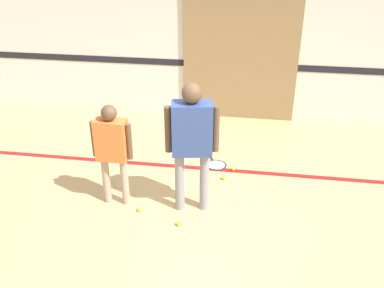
{
  "coord_description": "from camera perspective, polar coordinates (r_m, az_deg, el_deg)",
  "views": [
    {
      "loc": [
        0.59,
        -4.35,
        3.39
      ],
      "look_at": [
        -0.11,
        0.24,
        0.96
      ],
      "focal_mm": 40.0,
      "sensor_mm": 36.0,
      "label": 1
    }
  ],
  "objects": [
    {
      "name": "ground_plane",
      "position": [
        5.55,
        0.78,
        -10.04
      ],
      "size": [
        16.0,
        16.0,
        0.0
      ],
      "primitive_type": "plane",
      "color": "tan"
    },
    {
      "name": "tennis_ball_stray_left",
      "position": [
        5.71,
        -6.99,
        -8.64
      ],
      "size": [
        0.07,
        0.07,
        0.07
      ],
      "primitive_type": "sphere",
      "color": "#CCE038",
      "rests_on": "ground_plane"
    },
    {
      "name": "person_instructor",
      "position": [
        5.18,
        0.0,
        1.17
      ],
      "size": [
        0.65,
        0.35,
        1.74
      ],
      "rotation": [
        0.0,
        0.0,
        0.17
      ],
      "color": "gray",
      "rests_on": "ground_plane"
    },
    {
      "name": "wall_back",
      "position": [
        7.94,
        4.37,
        14.52
      ],
      "size": [
        16.0,
        0.07,
        3.2
      ],
      "color": "silver",
      "rests_on": "ground_plane"
    },
    {
      "name": "tennis_ball_by_spare_racket",
      "position": [
        6.56,
        5.52,
        -3.28
      ],
      "size": [
        0.07,
        0.07,
        0.07
      ],
      "primitive_type": "sphere",
      "color": "#CCE038",
      "rests_on": "ground_plane"
    },
    {
      "name": "tennis_ball_stray_right",
      "position": [
        6.33,
        4.28,
        -4.49
      ],
      "size": [
        0.07,
        0.07,
        0.07
      ],
      "primitive_type": "sphere",
      "color": "#CCE038",
      "rests_on": "ground_plane"
    },
    {
      "name": "tennis_ball_near_instructor",
      "position": [
        5.43,
        -1.77,
        -10.53
      ],
      "size": [
        0.07,
        0.07,
        0.07
      ],
      "primitive_type": "sphere",
      "color": "#CCE038",
      "rests_on": "ground_plane"
    },
    {
      "name": "wall_panel",
      "position": [
        7.97,
        6.45,
        11.47
      ],
      "size": [
        2.08,
        0.05,
        2.39
      ],
      "color": "#93754C",
      "rests_on": "ground_plane"
    },
    {
      "name": "floor_stripe",
      "position": [
        6.59,
        2.33,
        -3.32
      ],
      "size": [
        14.4,
        0.1,
        0.01
      ],
      "color": "red",
      "rests_on": "ground_plane"
    },
    {
      "name": "person_student_left",
      "position": [
        5.49,
        -10.62,
        -0.12
      ],
      "size": [
        0.54,
        0.23,
        1.41
      ],
      "rotation": [
        0.0,
        0.0,
        -0.03
      ],
      "color": "tan",
      "rests_on": "ground_plane"
    },
    {
      "name": "racket_spare_on_floor",
      "position": [
        6.69,
        3.2,
        -2.74
      ],
      "size": [
        0.43,
        0.58,
        0.03
      ],
      "rotation": [
        0.0,
        0.0,
        2.03
      ],
      "color": "#28282D",
      "rests_on": "ground_plane"
    }
  ]
}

